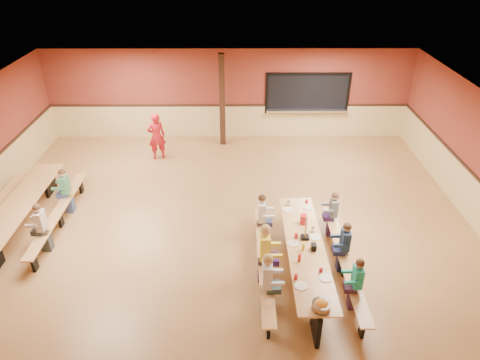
{
  "coord_description": "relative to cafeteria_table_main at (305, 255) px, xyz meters",
  "views": [
    {
      "loc": [
        0.3,
        -8.62,
        6.23
      ],
      "look_at": [
        0.35,
        0.01,
        1.15
      ],
      "focal_mm": 32.0,
      "sensor_mm": 36.0,
      "label": 1
    }
  ],
  "objects": [
    {
      "name": "cafeteria_table_second",
      "position": [
        -6.46,
        1.72,
        0.0
      ],
      "size": [
        1.91,
        3.7,
        0.74
      ],
      "color": "#BC864B",
      "rests_on": "ground"
    },
    {
      "name": "punch_pitcher",
      "position": [
        0.06,
        0.78,
        0.32
      ],
      "size": [
        0.16,
        0.16,
        0.22
      ],
      "primitive_type": "cylinder",
      "color": "red",
      "rests_on": "cafeteria_table_main"
    },
    {
      "name": "seated_child_navy_right",
      "position": [
        0.83,
        0.16,
        0.06
      ],
      "size": [
        0.35,
        0.29,
        1.18
      ],
      "primitive_type": null,
      "color": "navy",
      "rests_on": "ground"
    },
    {
      "name": "condiment_mustard",
      "position": [
        -0.07,
        -0.11,
        0.3
      ],
      "size": [
        0.06,
        0.06,
        0.17
      ],
      "primitive_type": "cylinder",
      "color": "yellow",
      "rests_on": "cafeteria_table_main"
    },
    {
      "name": "kitchen_pass_through",
      "position": [
        0.95,
        6.89,
        0.96
      ],
      "size": [
        2.78,
        0.28,
        1.38
      ],
      "color": "black",
      "rests_on": "ground"
    },
    {
      "name": "seated_child_grey_left",
      "position": [
        -0.83,
        1.16,
        0.08
      ],
      "size": [
        0.37,
        0.3,
        1.2
      ],
      "primitive_type": null,
      "color": "white",
      "rests_on": "ground"
    },
    {
      "name": "condiment_ketchup",
      "position": [
        -0.18,
        -0.44,
        0.3
      ],
      "size": [
        0.06,
        0.06,
        0.17
      ],
      "primitive_type": "cylinder",
      "color": "#B2140F",
      "rests_on": "cafeteria_table_main"
    },
    {
      "name": "seated_child_tan_sec",
      "position": [
        -5.64,
        0.85,
        0.07
      ],
      "size": [
        0.36,
        0.29,
        1.19
      ],
      "primitive_type": null,
      "color": "#B39E90",
      "rests_on": "ground"
    },
    {
      "name": "seated_child_char_right",
      "position": [
        0.83,
        1.35,
        0.04
      ],
      "size": [
        0.33,
        0.27,
        1.14
      ],
      "primitive_type": null,
      "color": "#565F62",
      "rests_on": "ground"
    },
    {
      "name": "table_paddle",
      "position": [
        0.02,
        0.26,
        0.35
      ],
      "size": [
        0.16,
        0.16,
        0.56
      ],
      "color": "black",
      "rests_on": "cafeteria_table_main"
    },
    {
      "name": "seated_child_teal_right",
      "position": [
        0.83,
        -0.89,
        0.05
      ],
      "size": [
        0.34,
        0.28,
        1.15
      ],
      "primitive_type": null,
      "color": "teal",
      "rests_on": "ground"
    },
    {
      "name": "cafeteria_table_main",
      "position": [
        0.0,
        0.0,
        0.0
      ],
      "size": [
        1.91,
        3.7,
        0.74
      ],
      "color": "#BC864B",
      "rests_on": "ground"
    },
    {
      "name": "room_envelope",
      "position": [
        -1.65,
        1.93,
        0.16
      ],
      "size": [
        12.04,
        10.04,
        3.02
      ],
      "color": "maroon",
      "rests_on": "ground"
    },
    {
      "name": "seated_child_white_left",
      "position": [
        -0.83,
        -0.89,
        0.1
      ],
      "size": [
        0.39,
        0.32,
        1.26
      ],
      "primitive_type": null,
      "color": "silver",
      "rests_on": "ground"
    },
    {
      "name": "place_settings",
      "position": [
        0.0,
        0.0,
        0.27
      ],
      "size": [
        0.65,
        3.3,
        0.11
      ],
      "primitive_type": null,
      "color": "beige",
      "rests_on": "cafeteria_table_main"
    },
    {
      "name": "seated_adult_yellow",
      "position": [
        -0.83,
        -0.12,
        0.14
      ],
      "size": [
        0.43,
        0.35,
        1.34
      ],
      "primitive_type": null,
      "color": "yellow",
      "rests_on": "ground"
    },
    {
      "name": "standing_woman",
      "position": [
        -3.85,
        5.3,
        0.22
      ],
      "size": [
        0.63,
        0.52,
        1.49
      ],
      "primitive_type": "imported",
      "rotation": [
        0.0,
        0.0,
        3.48
      ],
      "color": "#AF141E",
      "rests_on": "ground"
    },
    {
      "name": "ground",
      "position": [
        -1.65,
        1.93,
        -0.53
      ],
      "size": [
        12.0,
        12.0,
        0.0
      ],
      "primitive_type": "plane",
      "color": "olive",
      "rests_on": "ground"
    },
    {
      "name": "structural_post",
      "position": [
        -1.85,
        6.33,
        0.97
      ],
      "size": [
        0.18,
        0.18,
        3.0
      ],
      "primitive_type": "cube",
      "color": "black",
      "rests_on": "ground"
    },
    {
      "name": "chip_bowl",
      "position": [
        0.03,
        -1.62,
        0.29
      ],
      "size": [
        0.32,
        0.32,
        0.15
      ],
      "primitive_type": null,
      "color": "orange",
      "rests_on": "cafeteria_table_main"
    },
    {
      "name": "seated_child_green_sec",
      "position": [
        -5.64,
        2.36,
        0.07
      ],
      "size": [
        0.36,
        0.29,
        1.19
      ],
      "primitive_type": null,
      "color": "#3D7B58",
      "rests_on": "ground"
    },
    {
      "name": "napkin_dispenser",
      "position": [
        0.14,
        -0.09,
        0.28
      ],
      "size": [
        0.1,
        0.14,
        0.13
      ],
      "primitive_type": "cube",
      "color": "black",
      "rests_on": "cafeteria_table_main"
    }
  ]
}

